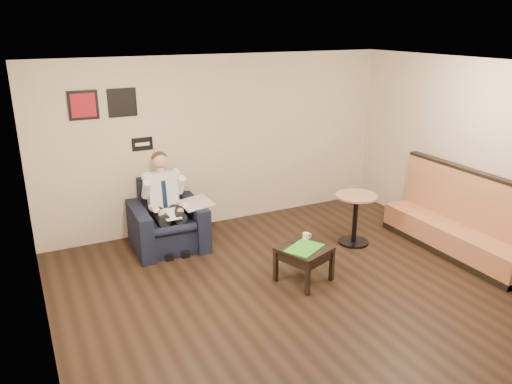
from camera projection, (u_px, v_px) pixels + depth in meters
name	position (u px, v px, depth m)	size (l,w,h in m)	color
ground	(317.00, 302.00, 6.14)	(6.00, 6.00, 0.00)	black
wall_back	(221.00, 142.00, 8.22)	(6.00, 0.02, 2.80)	beige
wall_left	(38.00, 245.00, 4.42)	(0.02, 6.00, 2.80)	beige
wall_right	(502.00, 164.00, 6.95)	(0.02, 6.00, 2.80)	beige
ceiling	(328.00, 69.00, 5.23)	(6.00, 6.00, 0.02)	white
seating_sign	(142.00, 144.00, 7.63)	(0.32, 0.02, 0.20)	black
art_print_left	(83.00, 105.00, 7.08)	(0.42, 0.03, 0.42)	#AA1423
art_print_right	(122.00, 103.00, 7.32)	(0.42, 0.03, 0.42)	black
armchair	(167.00, 216.00, 7.51)	(1.04, 1.04, 1.01)	black
seated_man	(169.00, 207.00, 7.33)	(0.66, 0.98, 1.38)	white
lap_papers	(171.00, 214.00, 7.26)	(0.23, 0.33, 0.01)	white
newspaper	(196.00, 203.00, 7.52)	(0.44, 0.55, 0.01)	silver
side_table	(304.00, 264.00, 6.59)	(0.59, 0.59, 0.48)	black
green_folder	(304.00, 248.00, 6.47)	(0.48, 0.34, 0.01)	green
coffee_mug	(306.00, 237.00, 6.71)	(0.09, 0.09, 0.10)	white
smartphone	(297.00, 242.00, 6.65)	(0.15, 0.08, 0.01)	black
banquette	(455.00, 213.00, 7.30)	(0.57, 2.41, 1.23)	#B36E45
cafe_table	(355.00, 219.00, 7.67)	(0.64, 0.64, 0.79)	#A17857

